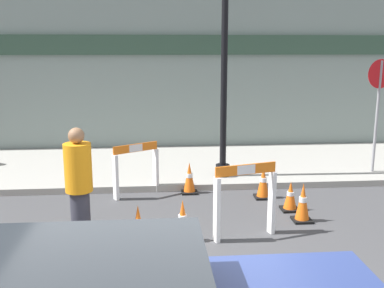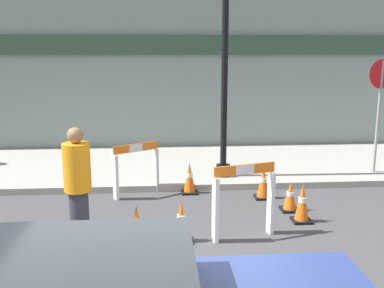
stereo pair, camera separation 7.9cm
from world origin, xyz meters
name	(u,v)px [view 1 (the left image)]	position (x,y,z in m)	size (l,w,h in m)	color
sidewalk_slab	(160,166)	(0.00, 6.26, 0.06)	(18.00, 3.51, 0.13)	#9E9B93
storefront_facade	(157,47)	(0.00, 8.09, 2.75)	(18.00, 0.22, 5.50)	gray
stop_sign	(378,98)	(4.55, 5.15, 1.72)	(0.59, 0.15, 2.38)	gray
barricade_0	(136,167)	(-0.46, 4.35, 0.54)	(0.85, 0.58, 0.99)	white
barricade_1	(245,198)	(1.19, 2.29, 0.61)	(0.95, 0.38, 1.11)	white
traffic_cone_0	(263,183)	(1.88, 4.00, 0.30)	(0.30, 0.30, 0.61)	black
traffic_cone_1	(138,228)	(-0.34, 2.03, 0.31)	(0.30, 0.30, 0.64)	black
traffic_cone_2	(303,203)	(2.24, 2.83, 0.31)	(0.30, 0.30, 0.64)	black
traffic_cone_3	(290,197)	(2.19, 3.32, 0.25)	(0.30, 0.30, 0.52)	black
traffic_cone_4	(189,178)	(0.55, 4.40, 0.29)	(0.30, 0.30, 0.61)	black
traffic_cone_5	(183,222)	(0.28, 2.22, 0.30)	(0.30, 0.30, 0.63)	black
person_worker	(79,184)	(-1.15, 2.21, 0.90)	(0.53, 0.53, 1.69)	#33333D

